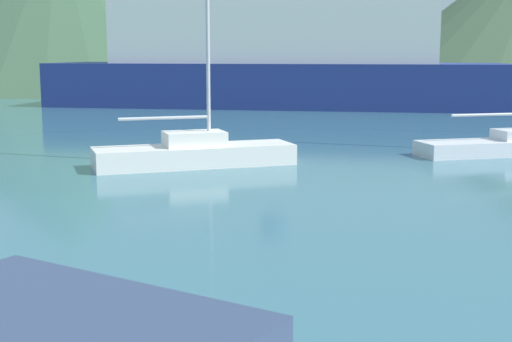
{
  "coord_description": "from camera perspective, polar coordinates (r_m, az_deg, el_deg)",
  "views": [
    {
      "loc": [
        3.3,
        0.26,
        3.56
      ],
      "look_at": [
        0.4,
        14.0,
        1.2
      ],
      "focal_mm": 50.0,
      "sensor_mm": 36.0,
      "label": 1
    }
  ],
  "objects": [
    {
      "name": "sailboat_middle",
      "position": [
        22.44,
        -4.92,
        1.66
      ],
      "size": [
        6.25,
        4.62,
        10.92
      ],
      "rotation": [
        0.0,
        0.0,
        0.53
      ],
      "color": "white",
      "rests_on": "ground_plane"
    },
    {
      "name": "ferry_distant",
      "position": [
        46.86,
        1.47,
        8.9
      ],
      "size": [
        29.44,
        8.14,
        8.51
      ],
      "rotation": [
        0.0,
        0.0,
        0.03
      ],
      "color": "navy",
      "rests_on": "ground_plane"
    },
    {
      "name": "hill_west",
      "position": [
        76.66,
        -15.34,
        12.96
      ],
      "size": [
        40.08,
        40.08,
        17.14
      ],
      "color": "#38563D",
      "rests_on": "ground_plane"
    },
    {
      "name": "hill_central",
      "position": [
        72.26,
        -3.11,
        9.18
      ],
      "size": [
        25.96,
        25.96,
        6.24
      ],
      "color": "#38563D",
      "rests_on": "ground_plane"
    }
  ]
}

